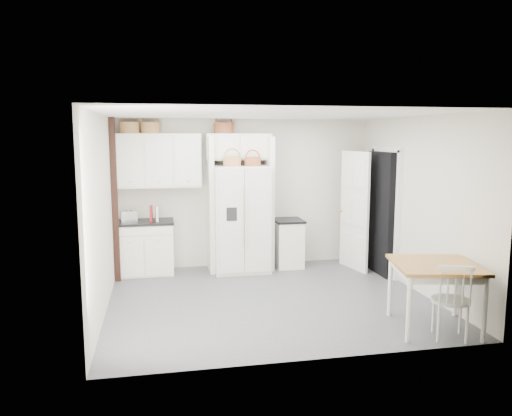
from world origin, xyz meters
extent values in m
plane|color=#404049|center=(0.00, 0.00, 0.00)|extent=(4.50, 4.50, 0.00)
plane|color=white|center=(0.00, 0.00, 2.60)|extent=(4.50, 4.50, 0.00)
plane|color=beige|center=(0.00, 2.00, 1.30)|extent=(4.50, 0.00, 4.50)
plane|color=beige|center=(-2.25, 0.00, 1.30)|extent=(0.00, 4.00, 4.00)
plane|color=beige|center=(2.25, 0.00, 1.30)|extent=(0.00, 4.00, 4.00)
cube|color=silver|center=(-0.15, 1.60, 0.91)|extent=(0.94, 0.75, 1.81)
cube|color=white|center=(-1.77, 1.70, 0.43)|extent=(0.93, 0.59, 0.86)
cube|color=white|center=(0.72, 1.70, 0.41)|extent=(0.46, 0.55, 0.81)
cube|color=brown|center=(1.70, -1.45, 0.40)|extent=(1.15, 1.15, 0.80)
cube|color=white|center=(1.73, -1.75, 0.44)|extent=(0.54, 0.52, 0.89)
cube|color=black|center=(-1.77, 1.70, 0.88)|extent=(0.97, 0.63, 0.04)
cube|color=black|center=(0.72, 1.70, 0.83)|extent=(0.50, 0.59, 0.04)
cube|color=silver|center=(-2.01, 1.67, 0.99)|extent=(0.29, 0.20, 0.18)
cube|color=maroon|center=(-1.65, 1.62, 1.03)|extent=(0.05, 0.18, 0.26)
cube|color=white|center=(-1.56, 1.62, 1.03)|extent=(0.05, 0.17, 0.25)
cylinder|color=olive|center=(-1.96, 1.83, 2.44)|extent=(0.33, 0.33, 0.19)
cylinder|color=olive|center=(-1.62, 1.83, 2.44)|extent=(0.32, 0.32, 0.19)
cylinder|color=brown|center=(-0.40, 1.83, 2.44)|extent=(0.33, 0.33, 0.19)
cylinder|color=olive|center=(-0.31, 1.50, 1.89)|extent=(0.30, 0.30, 0.16)
cylinder|color=brown|center=(0.04, 1.50, 1.89)|extent=(0.27, 0.27, 0.15)
cube|color=white|center=(-1.50, 1.83, 1.90)|extent=(1.40, 0.34, 0.90)
cube|color=white|center=(-0.15, 1.83, 2.12)|extent=(1.12, 0.34, 0.45)
cube|color=white|center=(-0.66, 1.70, 1.15)|extent=(0.08, 0.60, 2.30)
cube|color=white|center=(0.36, 1.70, 1.15)|extent=(0.08, 0.60, 2.30)
cube|color=black|center=(-2.20, 1.35, 1.30)|extent=(0.09, 0.09, 2.60)
cube|color=black|center=(2.16, 1.00, 1.02)|extent=(0.18, 0.85, 2.05)
cube|color=white|center=(1.80, 1.33, 1.02)|extent=(0.21, 0.79, 2.05)
camera|label=1|loc=(-1.52, -6.71, 2.31)|focal=35.00mm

